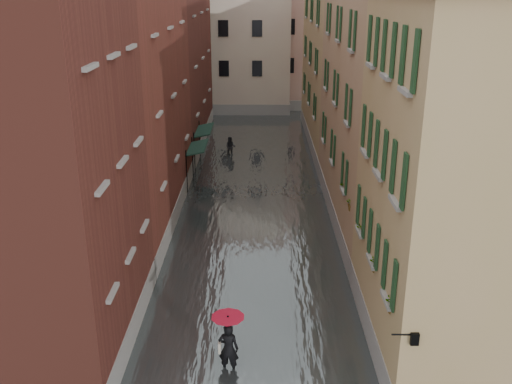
{
  "coord_description": "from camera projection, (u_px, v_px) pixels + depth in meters",
  "views": [
    {
      "loc": [
        0.3,
        -18.73,
        11.73
      ],
      "look_at": [
        0.12,
        5.08,
        3.0
      ],
      "focal_mm": 40.0,
      "sensor_mm": 36.0,
      "label": 1
    }
  ],
  "objects": [
    {
      "name": "building_left_far",
      "position": [
        161.0,
        52.0,
        41.79
      ],
      "size": [
        6.0,
        16.0,
        14.0
      ],
      "primitive_type": "cube",
      "color": "brown",
      "rests_on": "ground"
    },
    {
      "name": "ground",
      "position": [
        252.0,
        312.0,
        21.62
      ],
      "size": [
        120.0,
        120.0,
        0.0
      ],
      "primitive_type": "plane",
      "color": "slate",
      "rests_on": "ground"
    },
    {
      "name": "building_end_pink",
      "position": [
        317.0,
        44.0,
        57.07
      ],
      "size": [
        10.0,
        9.0,
        12.0
      ],
      "primitive_type": "cube",
      "color": "tan",
      "rests_on": "ground"
    },
    {
      "name": "building_end_cream",
      "position": [
        226.0,
        41.0,
        55.08
      ],
      "size": [
        12.0,
        9.0,
        13.0
      ],
      "primitive_type": "cube",
      "color": "beige",
      "rests_on": "ground"
    },
    {
      "name": "building_right_mid",
      "position": [
        398.0,
        97.0,
        27.78
      ],
      "size": [
        6.0,
        14.0,
        13.0
      ],
      "primitive_type": "cube",
      "color": "#A38063",
      "rests_on": "ground"
    },
    {
      "name": "pedestrian_main",
      "position": [
        228.0,
        338.0,
        17.84
      ],
      "size": [
        1.05,
        1.05,
        2.06
      ],
      "color": "black",
      "rests_on": "ground"
    },
    {
      "name": "awning_far",
      "position": [
        204.0,
        131.0,
        37.97
      ],
      "size": [
        1.09,
        3.38,
        2.8
      ],
      "color": "#153026",
      "rests_on": "ground"
    },
    {
      "name": "floodwater",
      "position": [
        255.0,
        192.0,
        33.79
      ],
      "size": [
        10.0,
        60.0,
        0.2
      ],
      "primitive_type": "cube",
      "color": "#484F50",
      "rests_on": "ground"
    },
    {
      "name": "wall_lantern",
      "position": [
        413.0,
        338.0,
        14.92
      ],
      "size": [
        0.71,
        0.22,
        0.35
      ],
      "color": "black",
      "rests_on": "ground"
    },
    {
      "name": "building_left_mid",
      "position": [
        112.0,
        102.0,
        27.97
      ],
      "size": [
        6.0,
        14.0,
        12.5
      ],
      "primitive_type": "cube",
      "color": "maroon",
      "rests_on": "ground"
    },
    {
      "name": "window_planters",
      "position": [
        365.0,
        223.0,
        20.75
      ],
      "size": [
        0.59,
        10.67,
        0.84
      ],
      "color": "maroon",
      "rests_on": "ground"
    },
    {
      "name": "building_left_near",
      "position": [
        24.0,
        164.0,
        17.56
      ],
      "size": [
        6.0,
        8.0,
        13.0
      ],
      "primitive_type": "cube",
      "color": "brown",
      "rests_on": "ground"
    },
    {
      "name": "building_right_far",
      "position": [
        351.0,
        69.0,
        42.13
      ],
      "size": [
        6.0,
        16.0,
        11.5
      ],
      "primitive_type": "cube",
      "color": "#A08752",
      "rests_on": "ground"
    },
    {
      "name": "building_right_near",
      "position": [
        475.0,
        188.0,
        17.72
      ],
      "size": [
        6.0,
        8.0,
        11.5
      ],
      "primitive_type": "cube",
      "color": "#A08752",
      "rests_on": "ground"
    },
    {
      "name": "awning_near",
      "position": [
        197.0,
        149.0,
        33.98
      ],
      "size": [
        1.09,
        3.03,
        2.8
      ],
      "color": "#153026",
      "rests_on": "ground"
    },
    {
      "name": "pedestrian_far",
      "position": [
        231.0,
        147.0,
        40.69
      ],
      "size": [
        0.77,
        0.63,
        1.49
      ],
      "primitive_type": "imported",
      "rotation": [
        0.0,
        0.0,
        -0.09
      ],
      "color": "black",
      "rests_on": "ground"
    }
  ]
}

